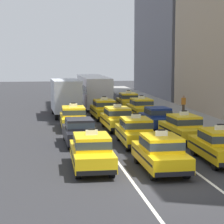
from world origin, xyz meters
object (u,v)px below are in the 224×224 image
at_px(taxi_right_fourth, 141,107).
at_px(sedan_left_fifth, 62,99).
at_px(taxi_center_third, 117,118).
at_px(taxi_left_nearest, 92,151).
at_px(taxi_left_third, 73,117).
at_px(sedan_left_second, 79,131).
at_px(sedan_right_third, 158,117).
at_px(taxi_center_second, 135,131).
at_px(box_truck_left_fourth, 65,96).
at_px(taxi_right_nearest, 219,145).
at_px(taxi_center_fourth, 104,109).
at_px(taxi_center_sixth, 85,92).
at_px(pedestrian_by_storefront, 183,105).
at_px(taxi_center_nearest, 161,152).
at_px(taxi_right_fifth, 128,101).
at_px(bus_center_fifth, 93,90).
at_px(taxi_right_second, 183,127).

bearing_deg(taxi_right_fourth, sedan_left_fifth, 124.30).
xyz_separation_m(taxi_center_third, taxi_right_fourth, (3.20, 6.29, 0.00)).
relative_size(taxi_left_nearest, taxi_left_third, 1.00).
distance_m(sedan_left_second, sedan_right_third, 7.96).
height_order(taxi_center_second, taxi_right_fourth, same).
relative_size(box_truck_left_fourth, taxi_right_nearest, 1.53).
distance_m(taxi_center_fourth, taxi_right_nearest, 16.62).
distance_m(taxi_left_nearest, sedan_left_second, 6.06).
height_order(taxi_center_sixth, taxi_right_nearest, same).
bearing_deg(pedestrian_by_storefront, taxi_right_nearest, -102.47).
bearing_deg(taxi_center_fourth, taxi_center_nearest, -89.42).
xyz_separation_m(sedan_right_third, taxi_right_fifth, (0.21, 12.19, 0.03)).
distance_m(sedan_left_fifth, taxi_right_fifth, 7.36).
xyz_separation_m(taxi_center_fourth, taxi_right_nearest, (3.50, -16.25, 0.00)).
xyz_separation_m(sedan_left_fifth, taxi_center_second, (3.38, -21.51, 0.03)).
bearing_deg(pedestrian_by_storefront, taxi_right_fourth, -174.91).
bearing_deg(sedan_right_third, taxi_right_nearest, -88.28).
height_order(box_truck_left_fourth, pedestrian_by_storefront, box_truck_left_fourth).
relative_size(box_truck_left_fourth, taxi_right_fifth, 1.53).
height_order(taxi_center_third, taxi_right_fifth, same).
distance_m(taxi_left_third, taxi_right_fifth, 13.10).
xyz_separation_m(taxi_center_third, taxi_right_nearest, (3.35, -10.52, 0.00)).
bearing_deg(pedestrian_by_storefront, taxi_center_third, -137.08).
height_order(taxi_center_second, taxi_right_nearest, same).
bearing_deg(sedan_left_second, taxi_left_nearest, -89.44).
xyz_separation_m(taxi_center_nearest, bus_center_fifth, (0.04, 26.95, 0.94)).
bearing_deg(taxi_left_nearest, taxi_right_fourth, 69.98).
height_order(taxi_right_nearest, pedestrian_by_storefront, taxi_right_nearest).
bearing_deg(sedan_left_fifth, taxi_left_third, -89.33).
bearing_deg(taxi_left_nearest, sedan_left_fifth, 90.37).
distance_m(taxi_center_fourth, taxi_right_second, 11.20).
distance_m(taxi_left_nearest, taxi_left_third, 11.80).
height_order(box_truck_left_fourth, taxi_center_nearest, box_truck_left_fourth).
relative_size(taxi_center_nearest, taxi_right_second, 0.99).
relative_size(taxi_left_nearest, taxi_right_fourth, 1.00).
xyz_separation_m(box_truck_left_fourth, taxi_center_sixth, (3.35, 16.37, -0.90)).
height_order(sedan_left_second, taxi_right_fifth, taxi_right_fifth).
distance_m(taxi_right_nearest, sedan_right_third, 10.64).
bearing_deg(box_truck_left_fourth, sedan_left_second, -89.41).
height_order(taxi_right_fourth, pedestrian_by_storefront, taxi_right_fourth).
distance_m(taxi_center_second, bus_center_fifth, 21.04).
height_order(bus_center_fifth, taxi_right_nearest, bus_center_fifth).
bearing_deg(taxi_center_third, taxi_center_fourth, 91.50).
bearing_deg(bus_center_fifth, taxi_center_fourth, -91.27).
relative_size(taxi_right_nearest, taxi_right_second, 0.99).
relative_size(box_truck_left_fourth, pedestrian_by_storefront, 4.14).
distance_m(sedan_left_fifth, taxi_right_fourth, 11.47).
distance_m(taxi_center_fourth, pedestrian_by_storefront, 7.35).
bearing_deg(taxi_center_second, taxi_left_nearest, -121.56).
relative_size(taxi_center_sixth, taxi_right_second, 0.99).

